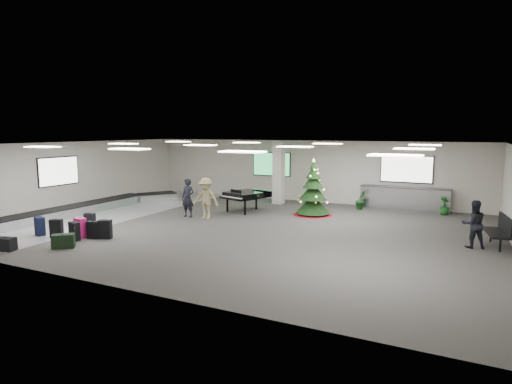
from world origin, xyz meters
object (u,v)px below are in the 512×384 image
at_px(christmas_tree, 313,196).
at_px(traveler_bench, 473,224).
at_px(traveler_a, 188,198).
at_px(traveler_b, 206,198).
at_px(potted_plant_right, 444,206).
at_px(potted_plant_left, 361,200).
at_px(pink_suitcase, 80,228).
at_px(grand_piano, 245,195).
at_px(service_counter, 404,198).
at_px(bench, 500,229).
at_px(baggage_carousel, 95,207).

xyz_separation_m(christmas_tree, traveler_bench, (6.30, -2.89, -0.10)).
bearing_deg(traveler_a, christmas_tree, 32.10).
distance_m(traveler_b, potted_plant_right, 10.53).
bearing_deg(potted_plant_left, pink_suitcase, -128.12).
relative_size(grand_piano, potted_plant_right, 2.87).
height_order(christmas_tree, potted_plant_left, christmas_tree).
distance_m(traveler_a, potted_plant_right, 11.32).
height_order(service_counter, traveler_a, traveler_a).
xyz_separation_m(service_counter, christmas_tree, (-3.47, -3.11, 0.32)).
relative_size(christmas_tree, traveler_b, 1.45).
height_order(pink_suitcase, bench, bench).
bearing_deg(pink_suitcase, service_counter, 59.80).
height_order(grand_piano, potted_plant_right, grand_piano).
bearing_deg(service_counter, baggage_carousel, -152.33).
bearing_deg(traveler_bench, traveler_a, -20.10).
xyz_separation_m(traveler_bench, potted_plant_right, (-1.06, 5.46, -0.38)).
height_order(service_counter, christmas_tree, christmas_tree).
bearing_deg(pink_suitcase, bench, 32.60).
xyz_separation_m(service_counter, pink_suitcase, (-9.47, -10.55, -0.20)).
xyz_separation_m(grand_piano, traveler_b, (-0.76, -2.17, 0.10)).
distance_m(baggage_carousel, traveler_b, 5.65).
relative_size(baggage_carousel, traveler_a, 5.78).
xyz_separation_m(service_counter, bench, (3.61, -5.56, 0.04)).
distance_m(service_counter, potted_plant_left, 2.05).
bearing_deg(potted_plant_right, grand_piano, -159.17).
height_order(pink_suitcase, traveler_a, traveler_a).
bearing_deg(traveler_bench, service_counter, -84.36).
distance_m(baggage_carousel, potted_plant_right, 15.88).
distance_m(bench, potted_plant_right, 5.35).
bearing_deg(traveler_b, bench, -6.92).
xyz_separation_m(traveler_bench, potted_plant_left, (-4.69, 5.15, -0.31)).
height_order(grand_piano, traveler_b, traveler_b).
distance_m(service_counter, traveler_b, 9.37).
bearing_deg(potted_plant_left, service_counter, 24.49).
distance_m(potted_plant_left, potted_plant_right, 3.65).
distance_m(christmas_tree, grand_piano, 3.12).
relative_size(christmas_tree, potted_plant_left, 2.75).
relative_size(bench, potted_plant_right, 2.19).
bearing_deg(service_counter, pink_suitcase, -131.92).
height_order(grand_piano, traveler_bench, traveler_bench).
height_order(bench, traveler_a, traveler_a).
xyz_separation_m(baggage_carousel, service_counter, (12.84, 6.73, 0.33)).
height_order(bench, potted_plant_left, bench).
bearing_deg(traveler_bench, bench, -170.29).
xyz_separation_m(pink_suitcase, traveler_bench, (12.31, 4.55, 0.42)).
distance_m(service_counter, christmas_tree, 4.67).
relative_size(bench, traveler_b, 0.97).
distance_m(service_counter, bench, 6.63).
relative_size(service_counter, potted_plant_left, 4.40).
relative_size(pink_suitcase, traveler_b, 0.41).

